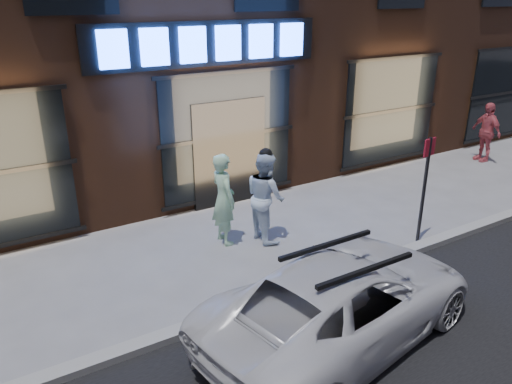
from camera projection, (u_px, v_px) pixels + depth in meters
ground at (340, 278)px, 8.56m from camera, size 90.00×90.00×0.00m
curb at (340, 275)px, 8.54m from camera, size 60.00×0.25×0.12m
man_bowtie at (224, 199)px, 9.51m from camera, size 0.44×0.66×1.81m
man_cap at (265, 196)px, 9.66m from camera, size 0.72×0.90×1.78m
passerby at (486, 132)px, 14.34m from camera, size 0.58×1.06×1.70m
white_suv at (342, 299)px, 6.90m from camera, size 4.72×2.83×1.23m
sign_post at (425, 180)px, 9.39m from camera, size 0.34×0.08×2.11m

